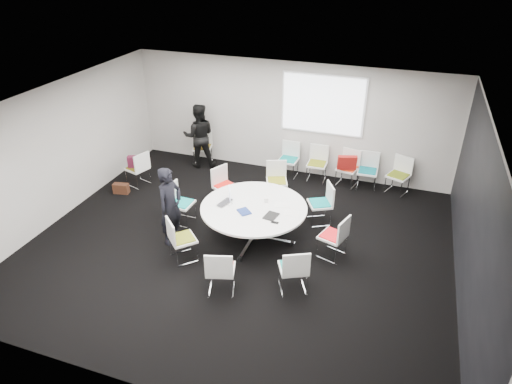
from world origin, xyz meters
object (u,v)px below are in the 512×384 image
(chair_ring_a, at_px, (333,244))
(chair_ring_e, at_px, (182,211))
(chair_ring_h, at_px, (293,276))
(chair_back_a, at_px, (288,166))
(chair_back_d, at_px, (367,178))
(chair_spare_left, at_px, (139,175))
(chair_back_c, at_px, (347,175))
(maroon_bag, at_px, (136,162))
(chair_ring_f, at_px, (183,247))
(chair_ring_d, at_px, (226,193))
(laptop, at_px, (227,203))
(brown_bag, at_px, (121,188))
(chair_ring_g, at_px, (221,278))
(person_main, at_px, (170,206))
(chair_back_b, at_px, (317,170))
(cup, at_px, (266,200))
(person_back, at_px, (199,136))
(chair_ring_b, at_px, (320,211))
(conference_table, at_px, (254,216))
(chair_ring_c, at_px, (277,188))
(chair_back_e, at_px, (397,182))
(chair_person_back, at_px, (203,153))

(chair_ring_a, relative_size, chair_ring_e, 1.00)
(chair_ring_h, relative_size, chair_back_a, 1.00)
(chair_back_d, distance_m, chair_spare_left, 5.49)
(chair_ring_e, height_order, chair_back_c, same)
(chair_spare_left, bearing_deg, chair_ring_e, -105.49)
(chair_ring_a, height_order, chair_ring_e, same)
(chair_back_c, height_order, maroon_bag, chair_back_c)
(chair_ring_e, bearing_deg, chair_ring_f, 30.23)
(maroon_bag, bearing_deg, chair_back_a, 26.51)
(chair_ring_d, relative_size, laptop, 2.42)
(chair_ring_h, xyz_separation_m, brown_bag, (-4.71, 1.95, -0.16))
(chair_ring_g, relative_size, person_main, 0.55)
(chair_ring_g, height_order, chair_back_b, same)
(cup, bearing_deg, chair_ring_g, -95.04)
(chair_ring_f, distance_m, cup, 1.85)
(maroon_bag, bearing_deg, chair_ring_a, -14.63)
(chair_ring_h, distance_m, chair_back_a, 4.29)
(person_back, bearing_deg, chair_ring_b, 131.46)
(chair_ring_b, bearing_deg, chair_ring_h, 152.60)
(chair_back_d, xyz_separation_m, maroon_bag, (-5.25, -1.65, 0.34))
(chair_ring_b, relative_size, chair_ring_d, 1.00)
(conference_table, bearing_deg, chair_ring_a, -3.04)
(chair_ring_c, xyz_separation_m, chair_back_b, (0.67, 1.19, 0.00))
(chair_back_e, xyz_separation_m, chair_spare_left, (-5.95, -1.65, 0.00))
(chair_ring_g, bearing_deg, chair_back_a, 74.79)
(chair_ring_h, bearing_deg, chair_back_d, 53.61)
(chair_ring_c, bearing_deg, chair_ring_b, 129.18)
(chair_back_c, bearing_deg, maroon_bag, 31.63)
(chair_ring_c, bearing_deg, chair_back_a, -108.13)
(chair_ring_g, relative_size, chair_back_a, 1.00)
(chair_ring_g, xyz_separation_m, cup, (0.17, 1.92, 0.50))
(chair_ring_b, xyz_separation_m, chair_spare_left, (-4.50, 0.20, 0.00))
(chair_back_e, relative_size, maroon_bag, 2.20)
(chair_ring_e, relative_size, chair_back_d, 1.00)
(chair_back_a, xyz_separation_m, chair_back_e, (2.66, -0.00, 0.00))
(chair_back_b, bearing_deg, chair_ring_f, 66.25)
(chair_ring_h, height_order, chair_back_e, same)
(person_main, bearing_deg, brown_bag, 69.80)
(chair_back_d, xyz_separation_m, chair_spare_left, (-5.24, -1.65, 0.00))
(chair_ring_d, bearing_deg, chair_ring_e, -4.56)
(conference_table, bearing_deg, chair_back_e, 48.17)
(chair_ring_g, xyz_separation_m, brown_bag, (-3.57, 2.39, -0.16))
(chair_back_e, bearing_deg, chair_spare_left, 37.47)
(chair_back_a, xyz_separation_m, cup, (0.26, -2.62, 0.50))
(chair_ring_f, bearing_deg, chair_back_e, 92.07)
(chair_ring_f, distance_m, chair_back_e, 5.33)
(chair_person_back, height_order, cup, chair_person_back)
(chair_back_a, relative_size, chair_back_c, 1.00)
(chair_ring_f, xyz_separation_m, chair_back_e, (3.59, 3.95, 0.00))
(chair_ring_b, relative_size, brown_bag, 2.44)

